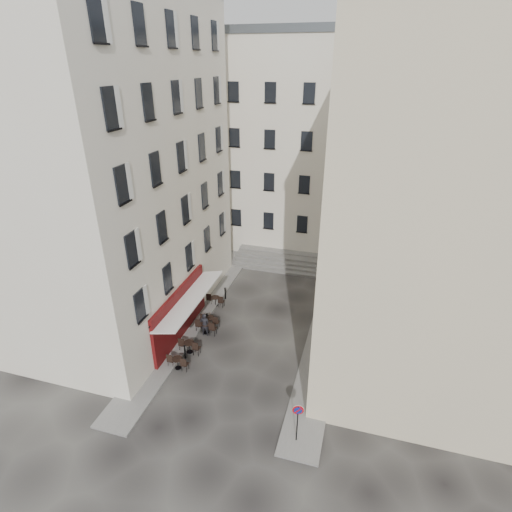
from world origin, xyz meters
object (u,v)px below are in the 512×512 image
at_px(bistro_table_a, 178,362).
at_px(no_parking_sign, 298,417).
at_px(bistro_table_b, 190,346).
at_px(pedestrian, 205,324).

bearing_deg(bistro_table_a, no_parking_sign, -21.82).
bearing_deg(bistro_table_a, bistro_table_b, 87.98).
distance_m(no_parking_sign, bistro_table_b, 8.83).
xyz_separation_m(no_parking_sign, bistro_table_b, (-7.51, 4.51, -1.13)).
xyz_separation_m(no_parking_sign, pedestrian, (-7.28, 6.41, -0.80)).
distance_m(bistro_table_b, pedestrian, 1.94).
bearing_deg(no_parking_sign, bistro_table_b, 135.53).
height_order(no_parking_sign, bistro_table_a, no_parking_sign).
distance_m(no_parking_sign, pedestrian, 9.73).
bearing_deg(bistro_table_b, bistro_table_a, -92.02).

